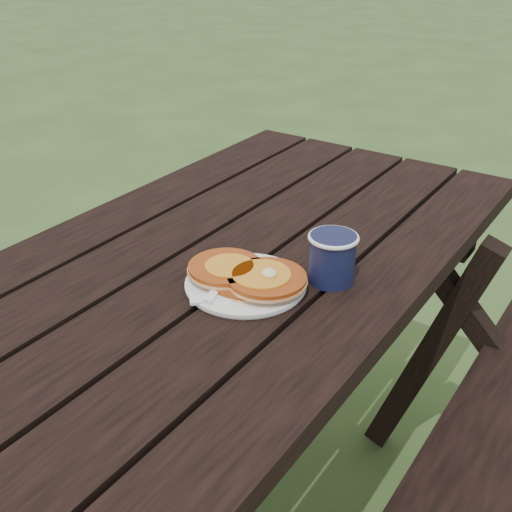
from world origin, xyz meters
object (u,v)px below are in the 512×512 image
Objects in this scene: picnic_table at (176,454)px; pancake_stack at (247,275)px; plate at (246,284)px; coffee_cup at (332,255)px.

picnic_table is 8.22× the size of pancake_stack.
picnic_table is at bearing -136.67° from plate.
pancake_stack is (0.00, 0.00, 0.02)m from plate.
pancake_stack is at bearing -136.75° from coffee_cup.
plate is 0.96× the size of pancake_stack.
coffee_cup is (0.11, 0.11, 0.03)m from pancake_stack.
pancake_stack is 2.40× the size of coffee_cup.
picnic_table is 19.75× the size of coffee_cup.
picnic_table is 8.57× the size of plate.
picnic_table is at bearing -137.30° from pancake_stack.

